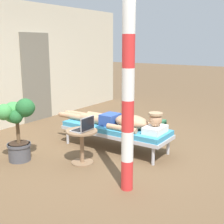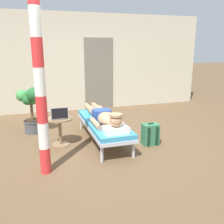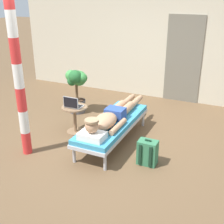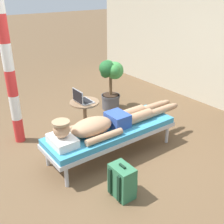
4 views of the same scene
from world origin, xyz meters
The scene contains 10 objects.
ground_plane centered at (0.00, 0.00, 0.00)m, with size 40.00×40.00×0.00m, color brown.
house_wall_back centered at (0.11, 2.83, 1.35)m, with size 7.60×0.20×2.70m, color beige.
house_door_panel centered at (0.73, 2.72, 1.02)m, with size 0.84×0.03×2.04m, color #6D6759.
lounge_chair centered at (0.11, 0.08, 0.35)m, with size 0.64×1.95×0.42m.
person_reclining centered at (0.11, -0.01, 0.52)m, with size 0.53×2.17×0.33m.
side_table centered at (-0.71, 0.15, 0.36)m, with size 0.48×0.48×0.52m.
laptop centered at (-0.71, 0.10, 0.58)m, with size 0.31×0.24×0.23m.
backpack centered at (0.90, -0.34, 0.20)m, with size 0.30×0.26×0.42m.
potted_plant centered at (-1.19, 1.03, 0.61)m, with size 0.59×0.53×1.00m.
porch_post centered at (-1.04, -0.87, 1.34)m, with size 0.15×0.15×2.68m.
Camera 3 is at (2.08, -4.21, 2.56)m, focal length 47.28 mm.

